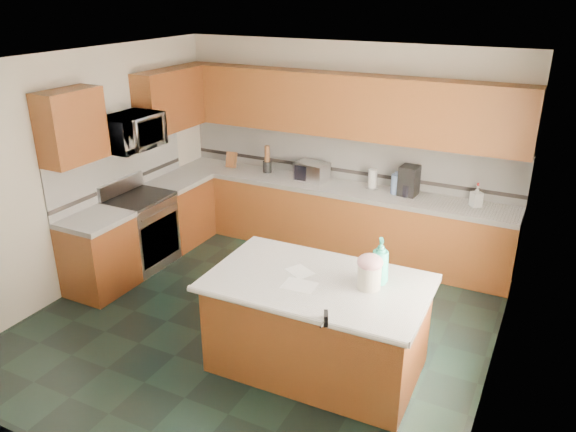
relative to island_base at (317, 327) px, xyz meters
The scene contains 52 objects.
floor 1.03m from the island_base, 153.61° to the left, with size 4.60×4.60×0.00m, color black.
ceiling 2.46m from the island_base, 153.61° to the left, with size 4.60×4.60×0.00m, color white.
wall_back 3.01m from the island_base, 107.08° to the left, with size 4.60×0.04×2.70m, color beige.
wall_front 2.27m from the island_base, 113.84° to the right, with size 4.60×0.04×2.70m, color beige.
wall_left 3.32m from the island_base, behind, with size 0.04×4.60×2.70m, color beige.
wall_right 1.79m from the island_base, 15.75° to the left, with size 0.04×4.60×2.70m, color beige.
back_base_cab 2.56m from the island_base, 109.18° to the left, with size 4.60×0.60×0.86m, color #361708.
back_countertop 2.60m from the island_base, 109.18° to the left, with size 4.60×0.64×0.06m, color white.
back_upper_cab 3.08m from the island_base, 108.24° to the left, with size 4.60×0.33×0.78m, color #361708.
back_backsplash 2.95m from the island_base, 107.27° to the left, with size 4.60×0.02×0.63m, color silver.
back_accent_band 2.89m from the island_base, 107.30° to the left, with size 4.60×0.01×0.05m, color black.
left_base_cab_rear 3.31m from the island_base, 149.00° to the left, with size 0.60×0.82×0.86m, color #361708.
left_counter_rear 3.35m from the island_base, 149.00° to the left, with size 0.64×0.82×0.06m, color white.
left_base_cab_front 2.85m from the island_base, behind, with size 0.60×0.72×0.86m, color #361708.
left_counter_front 2.88m from the island_base, behind, with size 0.64×0.72×0.06m, color white.
left_backsplash 3.37m from the island_base, 162.82° to the left, with size 0.02×2.30×0.63m, color silver.
left_accent_band 3.33m from the island_base, 162.79° to the left, with size 0.01×2.30×0.05m, color black.
left_upper_cab_rear 3.81m from the island_base, 148.24° to the left, with size 0.33×1.09×0.78m, color #361708.
left_upper_cab_front 3.34m from the island_base, behind, with size 0.33×0.72×0.78m, color #361708.
range_body 2.99m from the island_base, 162.11° to the left, with size 0.60×0.76×0.88m, color #B7B7BC.
range_oven_door 2.71m from the island_base, 160.22° to the left, with size 0.02×0.68×0.55m, color black.
range_cooktop 3.02m from the island_base, 162.11° to the left, with size 0.62×0.78×0.04m, color black.
range_handle 2.71m from the island_base, 160.01° to the left, with size 0.02×0.02×0.66m, color #B7B7BC.
range_backguard 3.29m from the island_base, 163.52° to the left, with size 0.06×0.76×0.18m, color #B7B7BC.
microwave 3.26m from the island_base, 162.11° to the left, with size 0.73×0.50×0.41m, color #B7B7BC.
island_base is the anchor object (origin of this frame).
island_top 0.46m from the island_base, 45.00° to the left, with size 1.94×1.15×0.06m, color white.
island_bullnose 0.74m from the island_base, 90.00° to the right, with size 0.06×0.06×1.94m, color white.
treat_jar 0.75m from the island_base, ahead, with size 0.20×0.20×0.21m, color beige.
treat_jar_lid 0.86m from the island_base, ahead, with size 0.22×0.22×0.14m, color #E9A3AB.
treat_jar_knob 0.90m from the island_base, ahead, with size 0.03×0.03×0.07m, color tan.
treat_jar_knob_end_l 0.88m from the island_base, ahead, with size 0.04×0.04×0.04m, color tan.
treat_jar_knob_end_r 0.92m from the island_base, ahead, with size 0.04×0.04×0.04m, color tan.
soap_bottle_island 0.88m from the island_base, 21.27° to the left, with size 0.16×0.16×0.42m, color teal.
paper_sheet_a 0.53m from the island_base, 122.78° to the right, with size 0.29×0.22×0.00m, color white.
paper_sheet_b 0.54m from the island_base, 162.74° to the left, with size 0.24×0.18×0.00m, color white.
clamp_body 0.81m from the island_base, 60.78° to the right, with size 0.03×0.11×0.10m, color black.
clamp_handle 0.84m from the island_base, 63.40° to the right, with size 0.02×0.02×0.08m, color black.
knife_block 3.53m from the island_base, 134.87° to the left, with size 0.12×0.10×0.22m, color #472814.
utensil_crock 3.18m from the island_base, 127.13° to the left, with size 0.12×0.12×0.15m, color black.
utensil_bundle 3.22m from the island_base, 127.13° to the left, with size 0.07×0.07×0.23m, color #472814.
toaster_oven 2.81m from the island_base, 115.94° to the left, with size 0.42×0.29×0.24m, color #B7B7BC.
toaster_oven_door 2.69m from the island_base, 117.22° to the left, with size 0.38×0.01×0.20m, color black.
paper_towel 2.62m from the island_base, 98.40° to the left, with size 0.11×0.11×0.25m, color white.
paper_towel_base 2.59m from the island_base, 98.40° to the left, with size 0.17×0.17×0.01m, color #B7B7BC.
water_jug 2.55m from the island_base, 90.92° to the left, with size 0.15×0.15×0.24m, color #5E79A8.
water_jug_neck 2.59m from the island_base, 90.92° to the left, with size 0.07×0.07×0.03m, color #5E79A8.
coffee_maker 2.59m from the island_base, 87.64° to the left, with size 0.22×0.24×0.37m, color black.
coffee_carafe 2.51m from the island_base, 87.58° to the left, with size 0.15×0.15×0.15m, color black.
soap_bottle_back 2.71m from the island_base, 69.52° to the left, with size 0.12×0.12×0.26m, color white.
soap_back_cap 2.74m from the island_base, 69.52° to the left, with size 0.02×0.02×0.03m, color red.
window_light_proxy 1.81m from the island_base, ahead, with size 0.02×1.40×1.10m, color white.
Camera 1 is at (2.57, -4.43, 3.33)m, focal length 35.00 mm.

